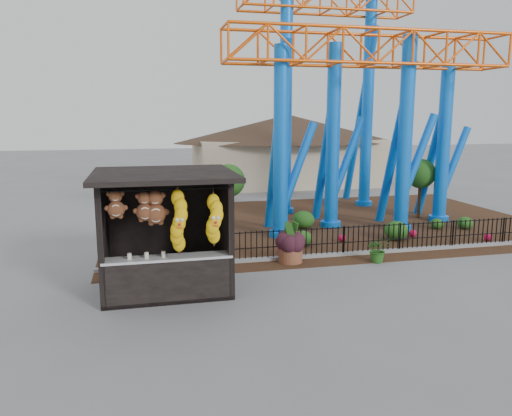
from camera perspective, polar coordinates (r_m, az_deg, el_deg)
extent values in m
plane|color=slate|center=(13.00, 3.67, -9.79)|extent=(120.00, 120.00, 0.00)
cube|color=#331E11|center=(21.55, 7.72, -1.66)|extent=(18.00, 12.00, 0.02)
cube|color=gray|center=(17.09, 13.70, -4.89)|extent=(18.00, 0.18, 0.12)
cube|color=black|center=(13.62, -10.15, -8.76)|extent=(3.20, 2.60, 0.10)
cube|color=black|center=(14.43, -10.61, -1.70)|extent=(3.20, 0.12, 3.00)
cube|color=black|center=(13.25, -17.03, -3.08)|extent=(0.12, 2.60, 3.00)
cube|color=black|center=(13.38, -3.75, -2.50)|extent=(0.12, 2.60, 3.00)
cube|color=black|center=(12.71, -10.53, 3.80)|extent=(3.50, 3.40, 0.12)
cube|color=black|center=(12.05, -17.35, -4.42)|extent=(0.14, 0.14, 3.00)
cube|color=black|center=(12.20, -2.84, -3.77)|extent=(0.14, 0.14, 3.00)
cube|color=black|center=(12.47, -9.96, -8.15)|extent=(3.00, 0.50, 1.10)
cube|color=silver|center=(12.30, -10.04, -5.63)|extent=(3.10, 0.55, 0.06)
cylinder|color=black|center=(11.55, -10.20, 2.10)|extent=(2.90, 0.04, 0.04)
cylinder|color=blue|center=(18.41, 2.87, 7.34)|extent=(0.56, 0.56, 7.00)
cylinder|color=blue|center=(18.89, 2.78, -2.95)|extent=(0.84, 0.84, 0.24)
cylinder|color=blue|center=(20.35, 8.78, 7.95)|extent=(0.56, 0.56, 7.30)
cylinder|color=blue|center=(20.79, 8.51, -1.81)|extent=(0.84, 0.84, 0.24)
cylinder|color=blue|center=(20.35, 16.68, 7.92)|extent=(0.56, 0.56, 7.50)
cylinder|color=blue|center=(20.80, 16.16, -2.11)|extent=(0.84, 0.84, 0.24)
cylinder|color=blue|center=(22.70, 20.63, 6.77)|extent=(0.56, 0.56, 6.60)
cylinder|color=blue|center=(23.09, 20.13, -1.12)|extent=(0.84, 0.84, 0.24)
cylinder|color=blue|center=(23.12, 3.41, 11.07)|extent=(0.56, 0.56, 9.50)
cylinder|color=blue|center=(23.53, 3.29, -0.28)|extent=(0.84, 0.84, 0.24)
cylinder|color=blue|center=(25.69, 12.65, 11.89)|extent=(0.56, 0.56, 10.50)
cylinder|color=blue|center=(26.05, 12.20, 0.55)|extent=(0.84, 0.84, 0.24)
cylinder|color=blue|center=(19.34, 2.11, 4.90)|extent=(0.36, 2.21, 5.85)
cylinder|color=blue|center=(18.98, 4.63, 4.23)|extent=(1.62, 0.32, 3.73)
cylinder|color=blue|center=(21.24, 7.81, 5.61)|extent=(0.36, 2.29, 6.10)
cylinder|color=blue|center=(20.97, 10.17, 4.98)|extent=(1.67, 0.32, 3.88)
cylinder|color=blue|center=(21.19, 15.34, 5.53)|extent=(0.36, 2.34, 6.26)
cylinder|color=blue|center=(21.03, 17.77, 4.86)|extent=(1.71, 0.32, 3.99)
cylinder|color=blue|center=(23.51, 19.29, 4.94)|extent=(0.36, 2.10, 5.53)
cylinder|color=blue|center=(23.42, 21.50, 4.37)|extent=(1.54, 0.32, 3.52)
cylinder|color=brown|center=(15.62, 3.94, -5.24)|extent=(0.79, 0.79, 0.55)
ellipsoid|color=black|center=(15.47, 3.97, -3.12)|extent=(0.70, 0.70, 0.64)
imported|color=#284C16|center=(16.03, 13.79, -4.62)|extent=(0.82, 0.73, 0.82)
ellipsoid|color=#204D16|center=(17.58, 5.37, -3.46)|extent=(0.66, 0.66, 0.53)
ellipsoid|color=#204D16|center=(19.00, 15.73, -2.50)|extent=(0.87, 0.87, 0.70)
ellipsoid|color=#204D16|center=(21.39, 19.98, -1.70)|extent=(0.53, 0.53, 0.42)
ellipsoid|color=#204D16|center=(20.27, 5.45, -1.33)|extent=(0.89, 0.89, 0.71)
ellipsoid|color=#204D16|center=(21.78, 22.77, -1.58)|extent=(0.61, 0.61, 0.49)
sphere|color=#C20C37|center=(16.62, 2.94, -4.69)|extent=(0.28, 0.28, 0.28)
sphere|color=#C20C37|center=(18.32, 9.82, -3.40)|extent=(0.28, 0.28, 0.28)
sphere|color=#C20C37|center=(19.68, 17.48, -2.78)|extent=(0.28, 0.28, 0.28)
sphere|color=#C20C37|center=(20.03, 24.99, -3.06)|extent=(0.28, 0.28, 0.28)
cube|color=#BFAD8C|center=(33.22, 3.66, 5.26)|extent=(12.00, 6.00, 3.00)
cone|color=#332319|center=(33.09, 3.70, 9.40)|extent=(15.00, 15.00, 1.80)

